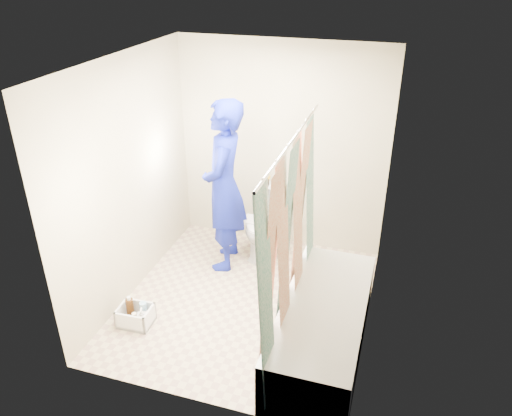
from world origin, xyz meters
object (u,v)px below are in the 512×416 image
(toilet, at_px, (267,223))
(plumber, at_px, (224,187))
(bathtub, at_px, (323,325))
(cleaning_caddy, at_px, (137,316))

(toilet, bearing_deg, plumber, -132.31)
(bathtub, xyz_separation_m, toilet, (-0.92, 1.41, 0.12))
(bathtub, bearing_deg, plumber, 140.69)
(plumber, distance_m, cleaning_caddy, 1.59)
(bathtub, distance_m, cleaning_caddy, 1.77)
(toilet, xyz_separation_m, plumber, (-0.38, -0.35, 0.56))
(bathtub, height_order, toilet, toilet)
(bathtub, height_order, cleaning_caddy, bathtub)
(bathtub, bearing_deg, cleaning_caddy, -173.53)
(toilet, bearing_deg, cleaning_caddy, -111.74)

